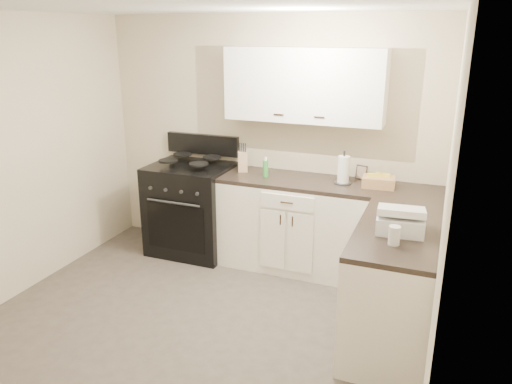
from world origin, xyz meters
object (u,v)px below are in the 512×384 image
at_px(paper_towel, 343,170).
at_px(wicker_basket, 379,182).
at_px(knife_block, 243,162).
at_px(stove, 192,211).
at_px(countertop_grill, 400,223).

xyz_separation_m(paper_towel, wicker_basket, (0.34, 0.00, -0.08)).
relative_size(knife_block, paper_towel, 0.79).
xyz_separation_m(stove, paper_towel, (1.62, 0.06, 0.61)).
xyz_separation_m(paper_towel, countertop_grill, (0.64, -1.03, -0.07)).
relative_size(stove, knife_block, 4.89).
xyz_separation_m(wicker_basket, countertop_grill, (0.30, -1.03, 0.01)).
height_order(paper_towel, countertop_grill, paper_towel).
height_order(knife_block, paper_towel, paper_towel).
height_order(knife_block, countertop_grill, knife_block).
distance_m(paper_towel, wicker_basket, 0.35).
relative_size(knife_block, countertop_grill, 0.63).
bearing_deg(knife_block, countertop_grill, -56.09).
bearing_deg(stove, wicker_basket, 1.78).
distance_m(knife_block, wicker_basket, 1.40).
height_order(wicker_basket, countertop_grill, countertop_grill).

